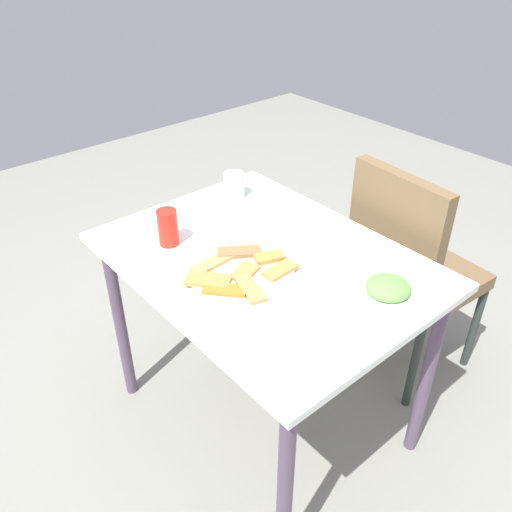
% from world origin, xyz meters
% --- Properties ---
extents(ground_plane, '(6.00, 6.00, 0.00)m').
position_xyz_m(ground_plane, '(0.00, 0.00, 0.00)').
color(ground_plane, gray).
extents(dining_table, '(1.03, 0.77, 0.75)m').
position_xyz_m(dining_table, '(0.00, 0.00, 0.66)').
color(dining_table, white).
rests_on(dining_table, ground_plane).
extents(dining_chair, '(0.45, 0.46, 0.93)m').
position_xyz_m(dining_chair, '(0.14, 0.60, 0.54)').
color(dining_chair, brown).
rests_on(dining_chair, ground_plane).
extents(pide_platter, '(0.32, 0.33, 0.03)m').
position_xyz_m(pide_platter, '(0.02, -0.12, 0.76)').
color(pide_platter, white).
rests_on(pide_platter, dining_table).
extents(salad_plate_greens, '(0.21, 0.21, 0.05)m').
position_xyz_m(salad_plate_greens, '(0.37, 0.14, 0.77)').
color(salad_plate_greens, white).
rests_on(salad_plate_greens, dining_table).
extents(soda_can, '(0.07, 0.07, 0.12)m').
position_xyz_m(soda_can, '(-0.26, -0.19, 0.81)').
color(soda_can, red).
rests_on(soda_can, dining_table).
extents(drinking_glass, '(0.08, 0.08, 0.09)m').
position_xyz_m(drinking_glass, '(-0.39, 0.18, 0.80)').
color(drinking_glass, silver).
rests_on(drinking_glass, dining_table).
extents(paper_napkin, '(0.16, 0.16, 0.00)m').
position_xyz_m(paper_napkin, '(-0.32, 0.03, 0.76)').
color(paper_napkin, white).
rests_on(paper_napkin, dining_table).
extents(fork, '(0.17, 0.03, 0.00)m').
position_xyz_m(fork, '(-0.32, 0.02, 0.76)').
color(fork, silver).
rests_on(fork, paper_napkin).
extents(spoon, '(0.19, 0.04, 0.00)m').
position_xyz_m(spoon, '(-0.32, 0.05, 0.76)').
color(spoon, silver).
rests_on(spoon, paper_napkin).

